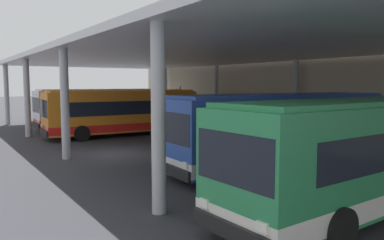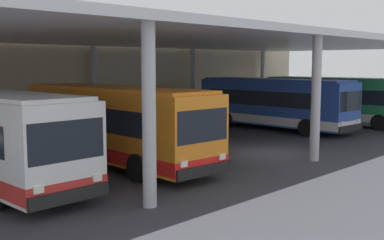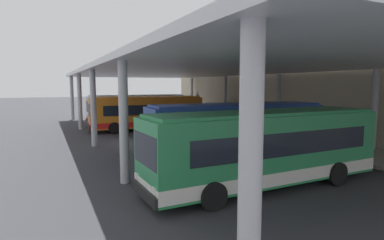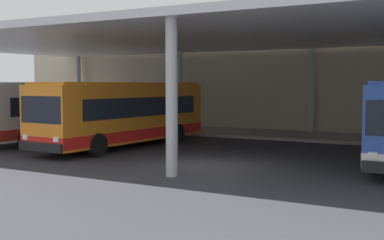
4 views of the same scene
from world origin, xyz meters
name	(u,v)px [view 1 (image 1 of 4)]	position (x,y,z in m)	size (l,w,h in m)	color
ground_plane	(116,154)	(0.00, 0.00, 0.00)	(200.00, 200.00, 0.00)	#333338
platform_kerb	(277,135)	(0.00, 11.75, 0.09)	(42.00, 4.50, 0.18)	gray
station_building_facade	(310,89)	(0.00, 15.00, 3.25)	(48.00, 1.60, 6.51)	#C1B293
canopy_shelter	(203,55)	(0.00, 5.50, 5.29)	(40.00, 17.00, 5.55)	silver
bus_nearest_bay	(104,108)	(-11.30, 3.64, 1.66)	(2.75, 10.54, 3.17)	white
bus_second_bay	(123,112)	(-6.25, 3.15, 1.66)	(3.06, 10.63, 3.17)	orange
bus_middle_bay	(282,130)	(7.21, 4.51, 1.66)	(3.02, 10.62, 3.17)	#284CA8
bus_far_bay	(369,152)	(12.25, 2.67, 1.66)	(2.99, 10.62, 3.17)	#28844C
bench_waiting	(379,139)	(7.21, 11.82, 0.66)	(1.80, 0.45, 0.92)	#4C515B
trash_bin	(325,133)	(3.95, 11.64, 0.68)	(0.52, 0.52, 0.98)	#236638
banner_sign	(180,101)	(-11.31, 10.94, 1.98)	(0.70, 0.12, 3.20)	#B2B2B7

